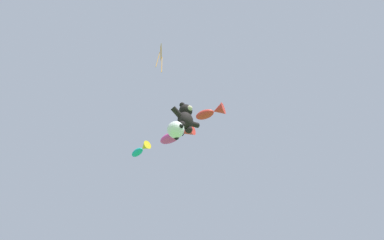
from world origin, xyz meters
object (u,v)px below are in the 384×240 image
at_px(fish_kite_crimson, 212,112).
at_px(fish_kite_magenta, 178,134).
at_px(soccer_ball_kite, 176,130).
at_px(diamond_kite, 161,54).
at_px(teddy_bear_kite, 186,117).
at_px(fish_kite_teal, 141,150).

xyz_separation_m(fish_kite_crimson, fish_kite_magenta, (-0.19, 2.62, 0.03)).
height_order(soccer_ball_kite, fish_kite_crimson, fish_kite_crimson).
bearing_deg(diamond_kite, teddy_bear_kite, 14.56).
bearing_deg(soccer_ball_kite, fish_kite_teal, 74.08).
distance_m(teddy_bear_kite, fish_kite_magenta, 3.75).
relative_size(soccer_ball_kite, fish_kite_teal, 0.56).
xyz_separation_m(soccer_ball_kite, fish_kite_magenta, (2.33, 2.63, 3.35)).
height_order(soccer_ball_kite, fish_kite_teal, fish_kite_teal).
height_order(teddy_bear_kite, fish_kite_crimson, fish_kite_crimson).
bearing_deg(diamond_kite, fish_kite_magenta, 38.29).
relative_size(teddy_bear_kite, diamond_kite, 0.74).
bearing_deg(soccer_ball_kite, diamond_kite, -161.30).
relative_size(fish_kite_magenta, diamond_kite, 0.99).
height_order(teddy_bear_kite, soccer_ball_kite, teddy_bear_kite).
xyz_separation_m(fish_kite_crimson, diamond_kite, (-4.27, -0.59, 0.57)).
bearing_deg(fish_kite_teal, teddy_bear_kite, -100.15).
xyz_separation_m(fish_kite_magenta, diamond_kite, (-4.07, -3.22, 0.54)).
relative_size(teddy_bear_kite, fish_kite_teal, 1.17).
bearing_deg(teddy_bear_kite, fish_kite_magenta, 56.07).
distance_m(fish_kite_magenta, diamond_kite, 5.22).
distance_m(fish_kite_magenta, fish_kite_teal, 2.82).
bearing_deg(fish_kite_teal, fish_kite_magenta, -73.31).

